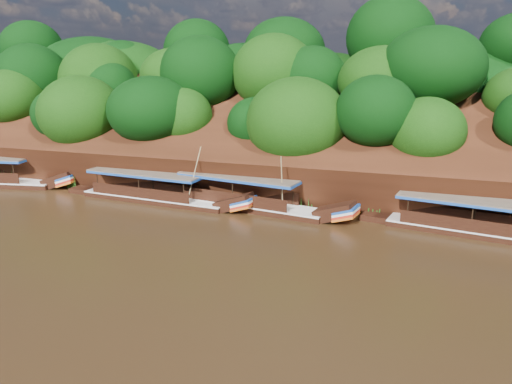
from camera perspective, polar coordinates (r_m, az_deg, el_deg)
ground at (r=31.32m, az=-1.59°, el=-6.62°), size 160.00×160.00×0.00m
riverbank at (r=51.96m, az=7.19°, el=4.03°), size 120.00×30.06×19.40m
boat_0 at (r=36.82m, az=25.90°, el=-3.94°), size 15.21×4.55×6.60m
boat_1 at (r=39.30m, az=0.10°, el=-1.24°), size 15.44×4.55×5.25m
boat_2 at (r=42.18m, az=-10.60°, el=-0.45°), size 15.73×3.40×5.40m
reeds at (r=40.57m, az=-0.41°, el=-0.36°), size 49.96×2.36×2.01m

